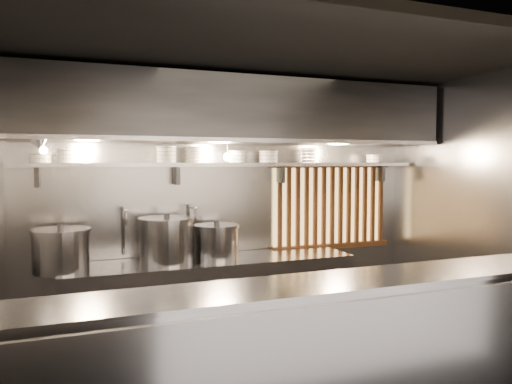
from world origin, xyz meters
TOP-DOWN VIEW (x-y plane):
  - ceiling at (0.00, 0.00)m, footprint 4.50×4.50m
  - wall_back at (0.00, 1.50)m, footprint 4.50×0.00m
  - wall_right at (2.25, 0.00)m, footprint 0.00×3.00m
  - serving_counter at (0.00, -0.96)m, footprint 4.50×0.56m
  - cooking_bench at (-0.30, 1.13)m, footprint 3.00×0.70m
  - bowl_shelf at (0.00, 1.32)m, footprint 4.40×0.34m
  - exhaust_hood at (0.00, 1.10)m, footprint 4.40×0.81m
  - wood_screen at (1.30, 1.45)m, footprint 1.56×0.09m
  - faucet_left at (-1.15, 1.37)m, footprint 0.04×0.30m
  - faucet_right at (-0.45, 1.37)m, footprint 0.04×0.30m
  - heat_lamp at (-1.90, 0.85)m, footprint 0.25×0.35m
  - pendant_bulb at (-0.10, 1.20)m, footprint 0.09×0.09m
  - stock_pot_left at (-1.75, 1.09)m, footprint 0.62×0.62m
  - stock_pot_mid at (-0.23, 1.16)m, footprint 0.53×0.53m
  - stock_pot_right at (-0.76, 1.14)m, footprint 0.63×0.63m
  - bowl_stack_0 at (-1.91, 1.32)m, footprint 0.21×0.21m
  - bowl_stack_1 at (-1.65, 1.32)m, footprint 0.24×0.24m
  - bowl_stack_2 at (-0.72, 1.32)m, footprint 0.21×0.21m
  - bowl_stack_3 at (-0.42, 1.32)m, footprint 0.24×0.24m
  - bowl_stack_4 at (0.04, 1.32)m, footprint 0.20×0.20m
  - bowl_stack_5 at (0.42, 1.32)m, footprint 0.22×0.22m
  - bowl_stack_6 at (0.94, 1.32)m, footprint 0.20×0.20m
  - bowl_stack_7 at (1.82, 1.32)m, footprint 0.21×0.21m

SIDE VIEW (x-z plane):
  - cooking_bench at x=-0.30m, z-range 0.00..0.90m
  - serving_counter at x=0.00m, z-range 0.00..1.13m
  - stock_pot_mid at x=-0.23m, z-range 0.88..1.28m
  - stock_pot_left at x=-1.75m, z-range 0.88..1.32m
  - stock_pot_right at x=-0.76m, z-range 0.88..1.38m
  - faucet_left at x=-1.15m, z-range 1.06..1.56m
  - faucet_right at x=-0.45m, z-range 1.06..1.56m
  - wood_screen at x=1.30m, z-range 0.86..1.90m
  - wall_back at x=0.00m, z-range -0.85..3.65m
  - wall_right at x=2.25m, z-range -0.10..2.90m
  - bowl_shelf at x=0.00m, z-range 1.86..1.90m
  - bowl_stack_0 at x=-1.91m, z-range 1.90..1.99m
  - bowl_stack_7 at x=1.82m, z-range 1.90..1.99m
  - pendant_bulb at x=-0.10m, z-range 1.87..2.05m
  - bowl_stack_1 at x=-1.65m, z-range 1.90..2.03m
  - bowl_stack_5 at x=0.42m, z-range 1.90..2.03m
  - bowl_stack_4 at x=0.04m, z-range 1.90..2.03m
  - bowl_stack_3 at x=-0.42m, z-range 1.90..2.07m
  - bowl_stack_2 at x=-0.72m, z-range 1.90..2.07m
  - bowl_stack_6 at x=0.94m, z-range 1.90..2.07m
  - heat_lamp at x=-1.90m, z-range 1.97..2.17m
  - exhaust_hood at x=0.00m, z-range 2.10..2.75m
  - ceiling at x=0.00m, z-range 2.80..2.80m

